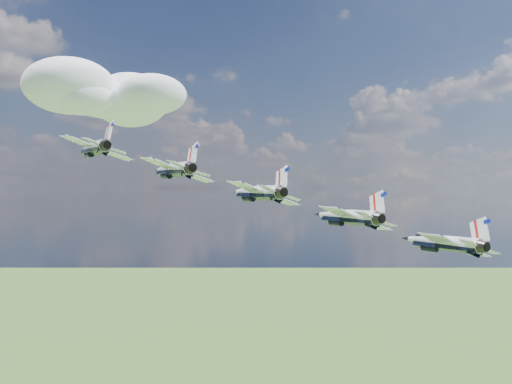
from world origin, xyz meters
TOP-DOWN VIEW (x-y plane):
  - cloud_far at (48.30, 178.85)m, footprint 59.02×46.38m
  - jet_0 at (-11.83, 7.25)m, footprint 11.74×15.41m
  - jet_1 at (-3.22, -1.60)m, footprint 11.74×15.41m
  - jet_2 at (5.40, -10.45)m, footprint 11.74×15.41m
  - jet_3 at (14.01, -19.30)m, footprint 11.74×15.41m
  - jet_4 at (22.62, -28.15)m, footprint 11.74×15.41m

SIDE VIEW (x-z plane):
  - jet_4 at x=22.62m, z-range 129.70..137.06m
  - jet_3 at x=14.01m, z-range 132.97..140.32m
  - jet_2 at x=5.40m, z-range 136.24..143.59m
  - jet_1 at x=-3.22m, z-range 139.50..146.86m
  - jet_0 at x=-11.83m, z-range 142.77..150.12m
  - cloud_far at x=48.30m, z-range 171.50..194.69m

